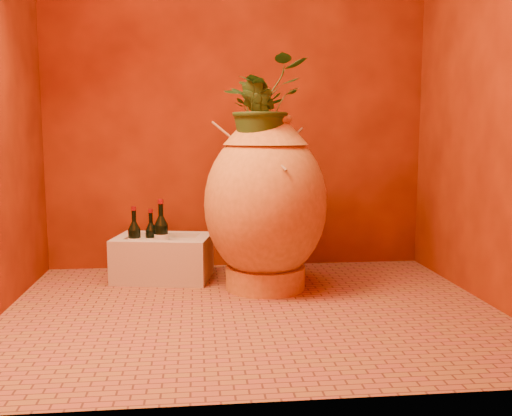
{
  "coord_description": "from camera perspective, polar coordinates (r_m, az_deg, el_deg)",
  "views": [
    {
      "loc": [
        -0.28,
        -2.8,
        0.9
      ],
      "look_at": [
        0.06,
        0.35,
        0.48
      ],
      "focal_mm": 40.0,
      "sensor_mm": 36.0,
      "label": 1
    }
  ],
  "objects": [
    {
      "name": "wall_right",
      "position": [
        3.2,
        23.12,
        13.28
      ],
      "size": [
        0.02,
        2.0,
        2.5
      ],
      "primitive_type": "cube",
      "color": "#541504",
      "rests_on": "ground"
    },
    {
      "name": "amphora",
      "position": [
        3.25,
        0.95,
        0.48
      ],
      "size": [
        0.77,
        0.77,
        1.0
      ],
      "rotation": [
        0.0,
        0.0,
        -0.11
      ],
      "color": "#CD8839",
      "rests_on": "floor"
    },
    {
      "name": "wine_bottle_c",
      "position": [
        3.53,
        -10.43,
        -3.13
      ],
      "size": [
        0.07,
        0.07,
        0.29
      ],
      "color": "black",
      "rests_on": "stone_basin"
    },
    {
      "name": "stone_basin",
      "position": [
        3.56,
        -9.28,
        -5.03
      ],
      "size": [
        0.63,
        0.49,
        0.27
      ],
      "rotation": [
        0.0,
        0.0,
        -0.19
      ],
      "color": "#BDB09C",
      "rests_on": "floor"
    },
    {
      "name": "plant_main",
      "position": [
        3.21,
        0.58,
        10.26
      ],
      "size": [
        0.62,
        0.61,
        0.52
      ],
      "primitive_type": "imported",
      "rotation": [
        0.0,
        0.0,
        0.63
      ],
      "color": "#224016",
      "rests_on": "amphora"
    },
    {
      "name": "wine_bottle_a",
      "position": [
        3.5,
        -9.44,
        -2.84
      ],
      "size": [
        0.09,
        0.09,
        0.35
      ],
      "color": "black",
      "rests_on": "stone_basin"
    },
    {
      "name": "plant_side",
      "position": [
        3.15,
        0.25,
        8.82
      ],
      "size": [
        0.27,
        0.29,
        0.42
      ],
      "primitive_type": "imported",
      "rotation": [
        0.0,
        0.0,
        -1.13
      ],
      "color": "#224016",
      "rests_on": "amphora"
    },
    {
      "name": "floor",
      "position": [
        2.95,
        -0.37,
        -10.16
      ],
      "size": [
        2.5,
        2.5,
        0.0
      ],
      "primitive_type": "plane",
      "color": "brown",
      "rests_on": "ground"
    },
    {
      "name": "wine_bottle_b",
      "position": [
        3.49,
        -12.05,
        -3.17
      ],
      "size": [
        0.08,
        0.08,
        0.32
      ],
      "color": "black",
      "rests_on": "stone_basin"
    },
    {
      "name": "wall_back",
      "position": [
        3.82,
        -1.9,
        12.85
      ],
      "size": [
        2.5,
        0.02,
        2.5
      ],
      "primitive_type": "cube",
      "color": "#541504",
      "rests_on": "ground"
    },
    {
      "name": "wall_tap",
      "position": [
        3.72,
        -1.25,
        6.77
      ],
      "size": [
        0.07,
        0.15,
        0.17
      ],
      "color": "#996223",
      "rests_on": "wall_back"
    }
  ]
}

